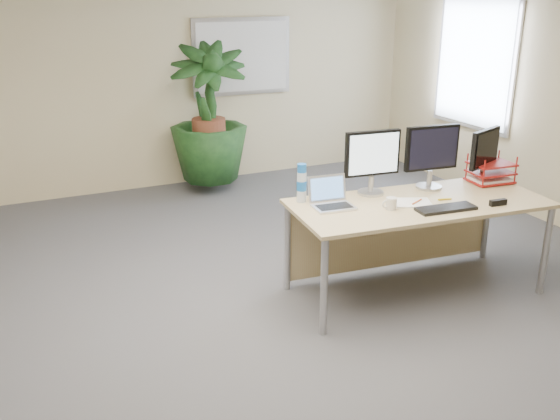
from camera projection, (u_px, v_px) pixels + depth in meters
name	position (u px, v px, depth m)	size (l,w,h in m)	color
floor	(294.00, 338.00, 4.48)	(8.00, 8.00, 0.00)	#4C4C52
back_wall	(148.00, 78.00, 7.44)	(7.00, 0.04, 2.70)	beige
whiteboard	(242.00, 57.00, 7.81)	(1.30, 0.04, 0.95)	#B5B4B9
window	(475.00, 62.00, 7.29)	(0.04, 1.30, 1.55)	#B5B4B9
desk	(410.00, 217.00, 5.07)	(2.11, 1.05, 0.78)	tan
floor_plant	(209.00, 131.00, 7.46)	(0.84, 0.84, 1.50)	#123315
monitor_left	(372.00, 158.00, 5.00)	(0.47, 0.21, 0.52)	#A7A7AC
monitor_right	(432.00, 153.00, 5.14)	(0.48, 0.22, 0.53)	#A7A7AC
monitor_dark	(485.00, 152.00, 5.30)	(0.41, 0.19, 0.47)	#A7A7AC
laptop	(331.00, 199.00, 4.80)	(0.33, 0.30, 0.22)	silver
keyboard	(446.00, 208.00, 4.72)	(0.47, 0.16, 0.03)	black
coffee_mug	(391.00, 204.00, 4.73)	(0.12, 0.08, 0.09)	silver
spiral_notebook	(411.00, 203.00, 4.87)	(0.30, 0.23, 0.01)	white
orange_pen	(417.00, 202.00, 4.86)	(0.01, 0.01, 0.15)	#D35117
yellow_highlighter	(445.00, 199.00, 4.94)	(0.02, 0.02, 0.11)	yellow
water_bottle	(302.00, 184.00, 4.87)	(0.08, 0.08, 0.31)	silver
letter_tray	(490.00, 174.00, 5.37)	(0.38, 0.30, 0.17)	maroon
stapler	(498.00, 203.00, 4.82)	(0.14, 0.04, 0.05)	black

